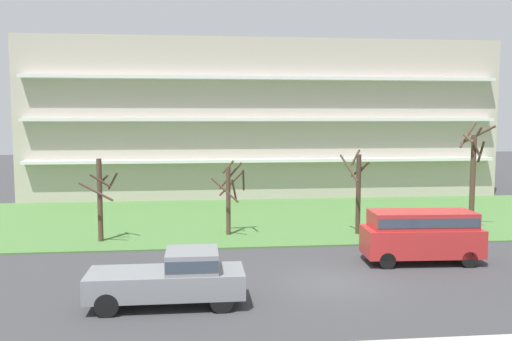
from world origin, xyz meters
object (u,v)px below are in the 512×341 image
at_px(tree_center, 358,190).
at_px(tree_right, 473,174).
at_px(tree_far_left, 101,197).
at_px(van_red_near_left, 422,232).
at_px(tree_left, 230,195).
at_px(pickup_gray_center_left, 173,277).

height_order(tree_center, tree_right, tree_right).
height_order(tree_far_left, van_red_near_left, tree_far_left).
relative_size(tree_center, tree_right, 0.76).
bearing_deg(tree_left, tree_far_left, -171.84).
distance_m(tree_center, van_red_near_left, 6.27).
relative_size(tree_center, pickup_gray_center_left, 0.89).
bearing_deg(tree_far_left, pickup_gray_center_left, -67.62).
xyz_separation_m(tree_left, pickup_gray_center_left, (-2.64, -11.10, -1.29)).
height_order(tree_left, tree_right, tree_right).
distance_m(tree_right, van_red_near_left, 8.34).
distance_m(van_red_near_left, pickup_gray_center_left, 11.79).
distance_m(tree_left, tree_center, 7.12).
xyz_separation_m(van_red_near_left, pickup_gray_center_left, (-10.89, -4.50, -0.38)).
height_order(tree_left, van_red_near_left, tree_left).
relative_size(tree_far_left, tree_center, 0.93).
distance_m(tree_center, pickup_gray_center_left, 14.43).
height_order(tree_far_left, tree_left, tree_far_left).
relative_size(tree_center, van_red_near_left, 0.90).
xyz_separation_m(tree_center, tree_right, (6.66, -0.10, 0.80)).
distance_m(tree_left, tree_right, 13.80).
relative_size(tree_far_left, tree_right, 0.70).
relative_size(tree_right, pickup_gray_center_left, 1.17).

